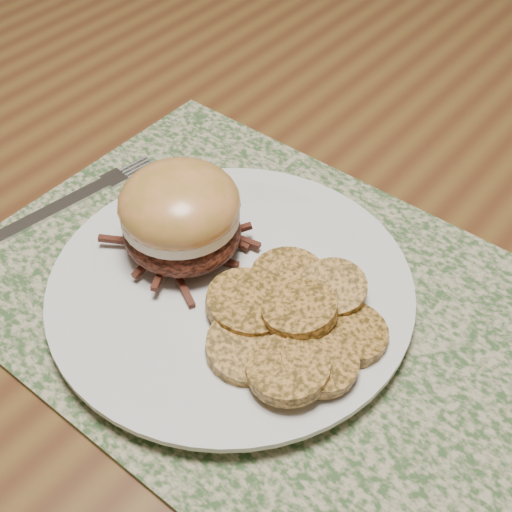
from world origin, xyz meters
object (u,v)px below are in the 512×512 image
at_px(pork_sandwich, 180,215).
at_px(fork, 74,199).
at_px(dining_table, 415,266).
at_px(dinner_plate, 231,290).

relative_size(pork_sandwich, fork, 0.73).
bearing_deg(pork_sandwich, dining_table, 81.31).
relative_size(dining_table, fork, 8.89).
distance_m(dining_table, dinner_plate, 0.23).
bearing_deg(dinner_plate, fork, -179.61).
distance_m(dining_table, fork, 0.32).
height_order(pork_sandwich, fork, pork_sandwich).
bearing_deg(fork, dinner_plate, 9.36).
xyz_separation_m(dining_table, fork, (-0.24, -0.20, 0.09)).
bearing_deg(dinner_plate, pork_sandwich, 174.03).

